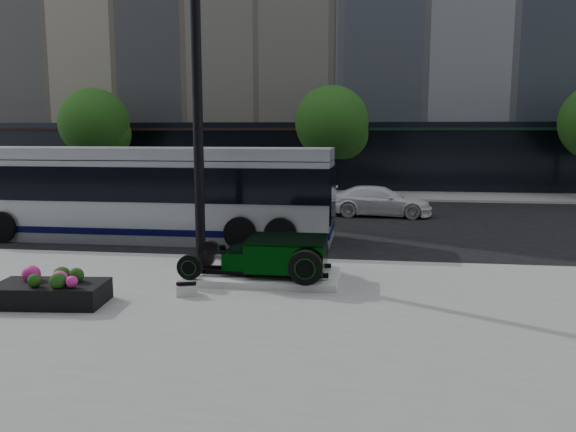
# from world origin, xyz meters

# --- Properties ---
(ground) EXTENTS (120.00, 120.00, 0.00)m
(ground) POSITION_xyz_m (0.00, 0.00, 0.00)
(ground) COLOR black
(ground) RESTS_ON ground
(sidewalk_near) EXTENTS (70.00, 17.00, 0.12)m
(sidewalk_near) POSITION_xyz_m (0.00, -10.50, 0.06)
(sidewalk_near) COLOR gray
(sidewalk_near) RESTS_ON ground
(sidewalk_far) EXTENTS (70.00, 4.00, 0.12)m
(sidewalk_far) POSITION_xyz_m (0.00, 14.00, 0.06)
(sidewalk_far) COLOR gray
(sidewalk_far) RESTS_ON ground
(street_trees) EXTENTS (29.80, 3.80, 5.70)m
(street_trees) POSITION_xyz_m (1.15, 13.07, 3.77)
(street_trees) COLOR black
(street_trees) RESTS_ON sidewalk_far
(display_plinth) EXTENTS (3.40, 1.80, 0.15)m
(display_plinth) POSITION_xyz_m (0.57, -4.26, 0.20)
(display_plinth) COLOR silver
(display_plinth) RESTS_ON sidewalk_near
(hot_rod) EXTENTS (3.22, 2.00, 0.81)m
(hot_rod) POSITION_xyz_m (0.90, -4.26, 0.70)
(hot_rod) COLOR black
(hot_rod) RESTS_ON display_plinth
(info_plaque) EXTENTS (0.47, 0.40, 0.31)m
(info_plaque) POSITION_xyz_m (-0.75, -5.70, 0.24)
(info_plaque) COLOR silver
(info_plaque) RESTS_ON sidewalk_near
(lamppost) EXTENTS (0.46, 0.46, 8.35)m
(lamppost) POSITION_xyz_m (-1.33, -2.74, 3.98)
(lamppost) COLOR black
(lamppost) RESTS_ON sidewalk_near
(flower_planter) EXTENTS (2.16, 1.23, 0.67)m
(flower_planter) POSITION_xyz_m (-3.14, -6.65, 0.37)
(flower_planter) COLOR black
(flower_planter) RESTS_ON sidewalk_near
(transit_bus) EXTENTS (12.12, 2.88, 2.92)m
(transit_bus) POSITION_xyz_m (-4.19, 0.79, 1.49)
(transit_bus) COLOR #B6BAC0
(transit_bus) RESTS_ON ground
(white_sedan) EXTENTS (4.33, 2.02, 1.22)m
(white_sedan) POSITION_xyz_m (3.39, 6.81, 0.61)
(white_sedan) COLOR white
(white_sedan) RESTS_ON ground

